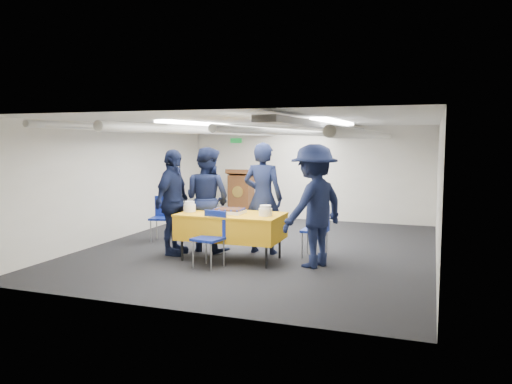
# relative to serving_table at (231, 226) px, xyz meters

# --- Properties ---
(ground) EXTENTS (7.00, 7.00, 0.00)m
(ground) POSITION_rel_serving_table_xyz_m (0.20, 1.00, -0.56)
(ground) COLOR black
(ground) RESTS_ON ground
(room_shell) EXTENTS (6.00, 7.00, 2.30)m
(room_shell) POSITION_rel_serving_table_xyz_m (0.29, 1.40, 1.25)
(room_shell) COLOR silver
(room_shell) RESTS_ON ground
(serving_table) EXTENTS (1.69, 0.95, 0.77)m
(serving_table) POSITION_rel_serving_table_xyz_m (0.00, 0.00, 0.00)
(serving_table) COLOR black
(serving_table) RESTS_ON ground
(sheet_cake) EXTENTS (0.49, 0.38, 0.09)m
(sheet_cake) POSITION_rel_serving_table_xyz_m (-0.03, -0.01, 0.25)
(sheet_cake) COLOR white
(sheet_cake) RESTS_ON serving_table
(plate_stack_left) EXTENTS (0.20, 0.20, 0.18)m
(plate_stack_left) POSITION_rel_serving_table_xyz_m (-0.73, -0.05, 0.29)
(plate_stack_left) COLOR white
(plate_stack_left) RESTS_ON serving_table
(plate_stack_right) EXTENTS (0.21, 0.21, 0.17)m
(plate_stack_right) POSITION_rel_serving_table_xyz_m (0.61, -0.05, 0.29)
(plate_stack_right) COLOR white
(plate_stack_right) RESTS_ON serving_table
(podium) EXTENTS (0.62, 0.53, 1.25)m
(podium) POSITION_rel_serving_table_xyz_m (-1.40, 4.04, 0.05)
(podium) COLOR brown
(podium) RESTS_ON ground
(chair_near) EXTENTS (0.49, 0.49, 0.87)m
(chair_near) POSITION_rel_serving_table_xyz_m (-0.12, -0.52, -0.03)
(chair_near) COLOR gray
(chair_near) RESTS_ON ground
(chair_right) EXTENTS (0.43, 0.43, 0.87)m
(chair_right) POSITION_rel_serving_table_xyz_m (1.34, 0.66, -0.03)
(chair_right) COLOR gray
(chair_right) RESTS_ON ground
(chair_left) EXTENTS (0.50, 0.50, 0.87)m
(chair_left) POSITION_rel_serving_table_xyz_m (-1.86, 1.02, -0.03)
(chair_left) COLOR gray
(chair_left) RESTS_ON ground
(sailor_a) EXTENTS (0.72, 0.48, 1.93)m
(sailor_a) POSITION_rel_serving_table_xyz_m (0.33, 0.65, 0.41)
(sailor_a) COLOR black
(sailor_a) RESTS_ON ground
(sailor_b) EXTENTS (1.03, 0.89, 1.84)m
(sailor_b) POSITION_rel_serving_table_xyz_m (-0.66, 0.47, 0.36)
(sailor_b) COLOR black
(sailor_b) RESTS_ON ground
(sailor_c) EXTENTS (0.49, 1.08, 1.81)m
(sailor_c) POSITION_rel_serving_table_xyz_m (-1.09, 0.02, 0.35)
(sailor_c) COLOR black
(sailor_c) RESTS_ON ground
(sailor_d) EXTENTS (1.20, 1.42, 1.91)m
(sailor_d) POSITION_rel_serving_table_xyz_m (1.38, 0.02, 0.39)
(sailor_d) COLOR black
(sailor_d) RESTS_ON ground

